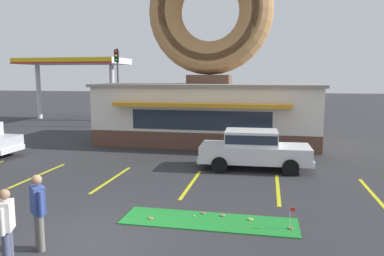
{
  "coord_description": "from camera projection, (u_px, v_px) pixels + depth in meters",
  "views": [
    {
      "loc": [
        4.04,
        -7.6,
        3.79
      ],
      "look_at": [
        1.49,
        5.0,
        2.0
      ],
      "focal_mm": 35.0,
      "sensor_mm": 36.0,
      "label": 1
    }
  ],
  "objects": [
    {
      "name": "golf_ball",
      "position": [
        194.0,
        216.0,
        10.07
      ],
      "size": [
        0.04,
        0.04,
        0.04
      ],
      "primitive_type": "sphere",
      "color": "white",
      "rests_on": "putting_mat"
    },
    {
      "name": "ground_plane",
      "position": [
        87.0,
        240.0,
        8.69
      ],
      "size": [
        160.0,
        160.0,
        0.0
      ],
      "primitive_type": "plane",
      "color": "#2D2D30"
    },
    {
      "name": "parking_stripe_centre",
      "position": [
        191.0,
        184.0,
        13.26
      ],
      "size": [
        0.12,
        3.6,
        0.01
      ],
      "primitive_type": "cube",
      "color": "yellow",
      "rests_on": "ground"
    },
    {
      "name": "mini_donut_mid_right",
      "position": [
        291.0,
        228.0,
        9.27
      ],
      "size": [
        0.13,
        0.13,
        0.04
      ],
      "primitive_type": "torus",
      "color": "#A5724C",
      "rests_on": "putting_mat"
    },
    {
      "name": "car_white",
      "position": [
        253.0,
        148.0,
        15.29
      ],
      "size": [
        4.61,
        2.08,
        1.6
      ],
      "color": "silver",
      "rests_on": "ground"
    },
    {
      "name": "parking_stripe_mid_right",
      "position": [
        278.0,
        189.0,
        12.67
      ],
      "size": [
        0.12,
        3.6,
        0.01
      ],
      "primitive_type": "cube",
      "color": "yellow",
      "rests_on": "ground"
    },
    {
      "name": "donut_shop_building",
      "position": [
        209.0,
        77.0,
        21.57
      ],
      "size": [
        12.3,
        6.75,
        10.96
      ],
      "color": "brown",
      "rests_on": "ground"
    },
    {
      "name": "mini_donut_near_left",
      "position": [
        223.0,
        215.0,
        10.12
      ],
      "size": [
        0.13,
        0.13,
        0.04
      ],
      "primitive_type": "torus",
      "color": "#D8667F",
      "rests_on": "putting_mat"
    },
    {
      "name": "parking_stripe_left",
      "position": [
        39.0,
        175.0,
        14.44
      ],
      "size": [
        0.12,
        3.6,
        0.01
      ],
      "primitive_type": "cube",
      "color": "yellow",
      "rests_on": "ground"
    },
    {
      "name": "putting_mat",
      "position": [
        209.0,
        221.0,
        9.8
      ],
      "size": [
        4.59,
        1.25,
        0.03
      ],
      "primitive_type": "cube",
      "color": "#1E842D",
      "rests_on": "ground"
    },
    {
      "name": "mini_donut_near_right",
      "position": [
        251.0,
        219.0,
        9.85
      ],
      "size": [
        0.13,
        0.13,
        0.04
      ],
      "primitive_type": "torus",
      "color": "#E5C666",
      "rests_on": "putting_mat"
    },
    {
      "name": "trash_bin",
      "position": [
        301.0,
        143.0,
        18.63
      ],
      "size": [
        0.57,
        0.57,
        0.97
      ],
      "color": "#232833",
      "rests_on": "ground"
    },
    {
      "name": "putting_flag_pin",
      "position": [
        292.0,
        213.0,
        9.22
      ],
      "size": [
        0.13,
        0.01,
        0.55
      ],
      "color": "silver",
      "rests_on": "putting_mat"
    },
    {
      "name": "parking_stripe_right",
      "position": [
        373.0,
        194.0,
        12.08
      ],
      "size": [
        0.12,
        3.6,
        0.01
      ],
      "primitive_type": "cube",
      "color": "yellow",
      "rests_on": "ground"
    },
    {
      "name": "mini_donut_mid_centre",
      "position": [
        204.0,
        213.0,
        10.29
      ],
      "size": [
        0.13,
        0.13,
        0.04
      ],
      "primitive_type": "torus",
      "color": "#A5724C",
      "rests_on": "putting_mat"
    },
    {
      "name": "mini_donut_mid_left",
      "position": [
        151.0,
        218.0,
        9.92
      ],
      "size": [
        0.13,
        0.13,
        0.04
      ],
      "primitive_type": "torus",
      "color": "#D17F47",
      "rests_on": "putting_mat"
    },
    {
      "name": "gas_station_canopy",
      "position": [
        73.0,
        64.0,
        32.28
      ],
      "size": [
        9.0,
        4.46,
        5.3
      ],
      "color": "silver",
      "rests_on": "ground"
    },
    {
      "name": "traffic_light_pole",
      "position": [
        118.0,
        77.0,
        27.56
      ],
      "size": [
        0.28,
        0.47,
        5.8
      ],
      "color": "#595B60",
      "rests_on": "ground"
    },
    {
      "name": "pedestrian_blue_sweater_man",
      "position": [
        38.0,
        209.0,
        8.11
      ],
      "size": [
        0.47,
        0.43,
        1.69
      ],
      "color": "slate",
      "rests_on": "ground"
    },
    {
      "name": "parking_stripe_mid_left",
      "position": [
        112.0,
        179.0,
        13.85
      ],
      "size": [
        0.12,
        3.6,
        0.01
      ],
      "primitive_type": "cube",
      "color": "yellow",
      "rests_on": "ground"
    },
    {
      "name": "pedestrian_clipboard_woman",
      "position": [
        6.0,
        225.0,
        7.32
      ],
      "size": [
        0.36,
        0.56,
        1.62
      ],
      "color": "#474C66",
      "rests_on": "ground"
    }
  ]
}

